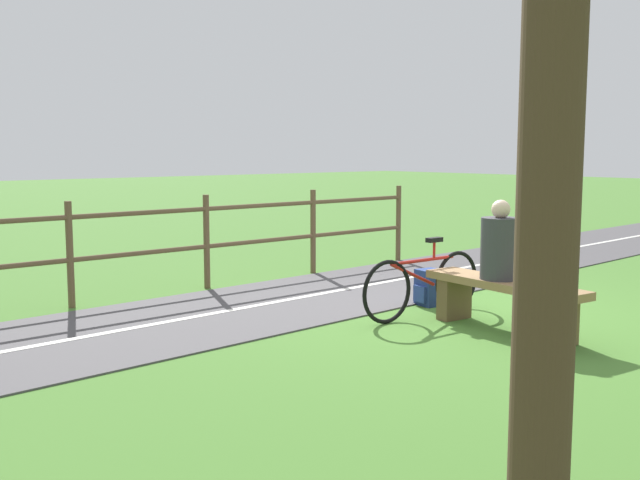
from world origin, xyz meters
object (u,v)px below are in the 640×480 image
(bench, at_px, (503,296))
(tree_mid_field, at_px, (564,198))
(bicycle, at_px, (423,284))
(person_seated, at_px, (500,246))
(backpack, at_px, (429,288))

(bench, height_order, tree_mid_field, tree_mid_field)
(bench, bearing_deg, bicycle, 12.11)
(bench, bearing_deg, person_seated, -0.00)
(person_seated, bearing_deg, bicycle, 12.99)
(tree_mid_field, bearing_deg, backpack, -43.94)
(bench, relative_size, backpack, 4.42)
(bicycle, xyz_separation_m, tree_mid_field, (-3.72, 3.41, 1.26))
(bench, xyz_separation_m, tree_mid_field, (-2.75, 3.52, 1.26))
(bench, bearing_deg, backpack, -11.03)
(backpack, bearing_deg, bicycle, 124.71)
(bench, distance_m, person_seated, 0.50)
(bicycle, bearing_deg, backpack, -143.00)
(backpack, distance_m, tree_mid_field, 5.83)
(person_seated, bearing_deg, tree_mid_field, 134.86)
(person_seated, distance_m, backpack, 1.47)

